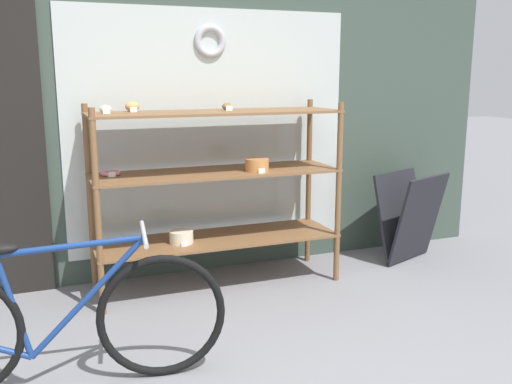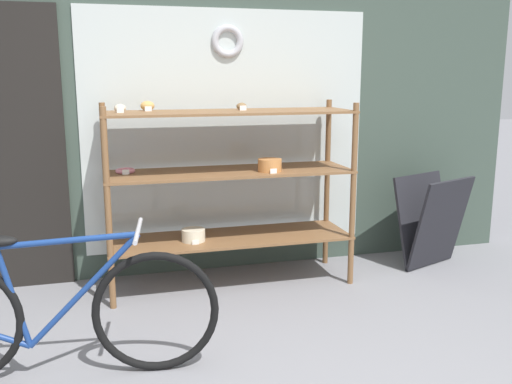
{
  "view_description": "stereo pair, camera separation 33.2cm",
  "coord_description": "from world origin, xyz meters",
  "views": [
    {
      "loc": [
        -1.12,
        -2.13,
        1.61
      ],
      "look_at": [
        0.06,
        0.9,
        0.93
      ],
      "focal_mm": 40.0,
      "sensor_mm": 36.0,
      "label": 1
    },
    {
      "loc": [
        -0.8,
        -2.24,
        1.61
      ],
      "look_at": [
        0.06,
        0.9,
        0.93
      ],
      "focal_mm": 40.0,
      "sensor_mm": 36.0,
      "label": 2
    }
  ],
  "objects": [
    {
      "name": "storefront_facade",
      "position": [
        -0.04,
        2.29,
        1.53
      ],
      "size": [
        5.55,
        0.13,
        3.13
      ],
      "color": "#3D4C42",
      "rests_on": "ground_plane"
    },
    {
      "name": "display_case",
      "position": [
        0.11,
        1.88,
        0.83
      ],
      "size": [
        1.84,
        0.56,
        1.41
      ],
      "color": "brown",
      "rests_on": "ground_plane"
    },
    {
      "name": "bicycle",
      "position": [
        -1.07,
        0.75,
        0.37
      ],
      "size": [
        1.69,
        0.46,
        0.81
      ],
      "rotation": [
        0.0,
        0.0,
        -0.13
      ],
      "color": "black",
      "rests_on": "ground_plane"
    },
    {
      "name": "sandwich_board",
      "position": [
        1.85,
        1.83,
        0.39
      ],
      "size": [
        0.69,
        0.57,
        0.76
      ],
      "rotation": [
        0.0,
        0.0,
        0.38
      ],
      "color": "#232328",
      "rests_on": "ground_plane"
    }
  ]
}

